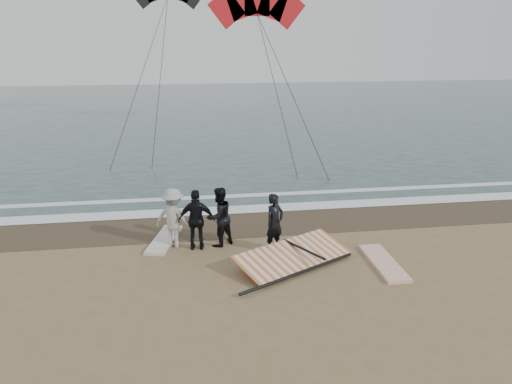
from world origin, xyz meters
TOP-DOWN VIEW (x-y plane):
  - ground at (0.00, 0.00)m, footprint 120.00×120.00m
  - sea at (0.00, 33.00)m, footprint 120.00×54.00m
  - wet_sand at (0.00, 4.50)m, footprint 120.00×2.80m
  - foam_near at (0.00, 5.90)m, footprint 120.00×0.90m
  - foam_far at (0.00, 7.60)m, footprint 120.00×0.45m
  - man_main at (0.72, 1.98)m, footprint 0.80×0.74m
  - board_white at (3.67, 0.55)m, footprint 0.75×2.48m
  - board_cream at (-2.65, 3.27)m, footprint 1.18×2.41m
  - trio_cluster at (-1.67, 2.68)m, footprint 2.68×1.23m
  - sail_rig at (1.01, 1.10)m, footprint 3.70×3.21m
  - kite_red at (3.50, 23.36)m, footprint 7.45×7.23m

SIDE VIEW (x-z plane):
  - ground at x=0.00m, z-range 0.00..0.00m
  - wet_sand at x=0.00m, z-range 0.00..0.01m
  - sea at x=0.00m, z-range 0.00..0.02m
  - foam_near at x=0.00m, z-range 0.02..0.03m
  - foam_far at x=0.00m, z-range 0.02..0.03m
  - board_cream at x=-2.65m, z-range 0.00..0.10m
  - board_white at x=3.67m, z-range 0.00..0.10m
  - sail_rig at x=1.01m, z-range -0.05..0.44m
  - man_main at x=0.72m, z-range 0.00..1.83m
  - trio_cluster at x=-1.67m, z-range -0.01..1.90m
  - kite_red at x=3.50m, z-range -0.07..16.20m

